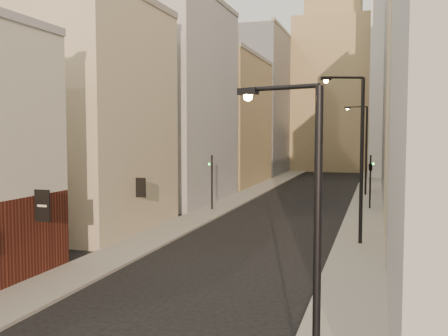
# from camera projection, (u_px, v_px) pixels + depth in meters

# --- Properties ---
(sidewalk_left) EXTENTS (3.00, 140.00, 0.15)m
(sidewalk_left) POSITION_uv_depth(u_px,v_px,m) (260.00, 189.00, 62.13)
(sidewalk_left) COLOR gray
(sidewalk_left) RESTS_ON ground
(sidewalk_right) EXTENTS (3.00, 140.00, 0.15)m
(sidewalk_right) POSITION_uv_depth(u_px,v_px,m) (369.00, 192.00, 58.29)
(sidewalk_right) COLOR gray
(sidewalk_right) RESTS_ON ground
(left_bldg_beige) EXTENTS (8.00, 12.00, 16.00)m
(left_bldg_beige) POSITION_uv_depth(u_px,v_px,m) (93.00, 119.00, 35.59)
(left_bldg_beige) COLOR #C1B291
(left_bldg_beige) RESTS_ON ground
(left_bldg_grey) EXTENTS (8.00, 16.00, 20.00)m
(left_bldg_grey) POSITION_uv_depth(u_px,v_px,m) (179.00, 103.00, 50.69)
(left_bldg_grey) COLOR #A4A4AA
(left_bldg_grey) RESTS_ON ground
(left_bldg_tan) EXTENTS (8.00, 18.00, 17.00)m
(left_bldg_tan) POSITION_uv_depth(u_px,v_px,m) (229.00, 122.00, 67.94)
(left_bldg_tan) COLOR #968055
(left_bldg_tan) RESTS_ON ground
(left_bldg_wingrid) EXTENTS (8.00, 20.00, 24.00)m
(left_bldg_wingrid) POSITION_uv_depth(u_px,v_px,m) (262.00, 104.00, 86.75)
(left_bldg_wingrid) COLOR gray
(left_bldg_wingrid) RESTS_ON ground
(right_bldg_wingrid) EXTENTS (8.00, 20.00, 26.00)m
(right_bldg_wingrid) POSITION_uv_depth(u_px,v_px,m) (426.00, 74.00, 51.00)
(right_bldg_wingrid) COLOR gray
(right_bldg_wingrid) RESTS_ON ground
(clock_tower) EXTENTS (14.00, 14.00, 44.90)m
(clock_tower) POSITION_uv_depth(u_px,v_px,m) (333.00, 77.00, 94.54)
(clock_tower) COLOR #968055
(clock_tower) RESTS_ON ground
(white_tower) EXTENTS (8.00, 8.00, 41.50)m
(white_tower) POSITION_uv_depth(u_px,v_px,m) (397.00, 59.00, 77.88)
(white_tower) COLOR silver
(white_tower) RESTS_ON ground
(streetlamp_near) EXTENTS (2.04, 0.76, 8.01)m
(streetlamp_near) POSITION_uv_depth(u_px,v_px,m) (309.00, 242.00, 10.89)
(streetlamp_near) COLOR black
(streetlamp_near) RESTS_ON ground
(streetlamp_mid) EXTENTS (2.60, 1.15, 10.39)m
(streetlamp_mid) POSITION_uv_depth(u_px,v_px,m) (358.00, 150.00, 30.52)
(streetlamp_mid) COLOR black
(streetlamp_mid) RESTS_ON ground
(streetlamp_far) EXTENTS (2.56, 0.83, 9.96)m
(streetlamp_far) POSITION_uv_depth(u_px,v_px,m) (364.00, 145.00, 55.13)
(streetlamp_far) COLOR black
(streetlamp_far) RESTS_ON ground
(traffic_light_left) EXTENTS (0.57, 0.47, 5.00)m
(traffic_light_left) POSITION_uv_depth(u_px,v_px,m) (212.00, 172.00, 44.57)
(traffic_light_left) COLOR black
(traffic_light_left) RESTS_ON ground
(traffic_light_right) EXTENTS (0.62, 0.58, 5.00)m
(traffic_light_right) POSITION_uv_depth(u_px,v_px,m) (371.00, 168.00, 45.07)
(traffic_light_right) COLOR black
(traffic_light_right) RESTS_ON ground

